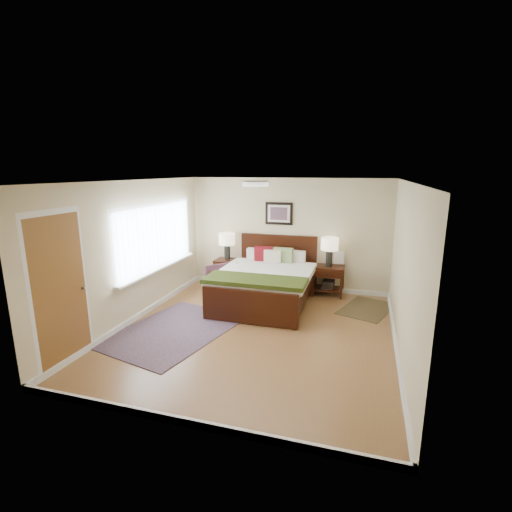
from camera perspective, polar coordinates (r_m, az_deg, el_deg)
name	(u,v)px	position (r m, az deg, el deg)	size (l,w,h in m)	color
floor	(255,332)	(6.39, -0.08, -11.56)	(5.00, 5.00, 0.00)	brown
back_wall	(287,235)	(8.36, 4.82, 3.30)	(4.50, 0.04, 2.50)	beige
front_wall	(183,318)	(3.76, -11.17, -9.30)	(4.50, 0.04, 2.50)	beige
left_wall	(135,251)	(6.95, -18.17, 0.68)	(0.04, 5.00, 2.50)	beige
right_wall	(404,270)	(5.77, 21.86, -2.07)	(0.04, 5.00, 2.50)	beige
ceiling	(255,181)	(5.81, -0.09, 11.46)	(4.50, 5.00, 0.02)	white
window	(158,238)	(7.47, -14.88, 2.72)	(0.11, 2.72, 1.32)	silver
door	(61,291)	(5.68, -27.87, -4.79)	(0.06, 1.00, 2.18)	silver
ceil_fixture	(255,183)	(5.81, -0.09, 11.12)	(0.44, 0.44, 0.08)	white
bed	(266,277)	(7.49, 1.54, -3.21)	(1.87, 2.27, 1.22)	black
wall_art	(279,214)	(8.30, 3.55, 6.54)	(0.62, 0.05, 0.50)	black
nightstand_left	(227,265)	(8.65, -4.47, -1.36)	(0.53, 0.48, 0.64)	black
nightstand_right	(328,278)	(8.18, 11.04, -3.31)	(0.65, 0.49, 0.65)	black
lamp_left	(227,241)	(8.55, -4.48, 2.32)	(0.37, 0.37, 0.61)	black
lamp_right	(330,246)	(8.02, 11.26, 1.50)	(0.37, 0.37, 0.61)	black
armchair	(230,282)	(7.87, -4.07, -4.00)	(0.76, 0.78, 0.71)	#5A313F
rug_persian	(173,330)	(6.58, -12.58, -11.10)	(1.63, 2.30, 0.01)	#0D1543
rug_navy	(367,309)	(7.68, 16.66, -7.75)	(0.82, 1.24, 0.01)	black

